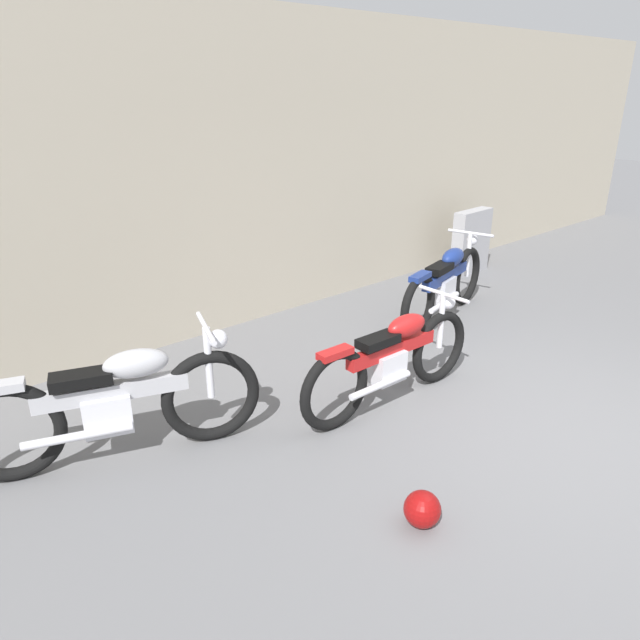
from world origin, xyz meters
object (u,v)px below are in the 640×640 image
motorcycle_red (393,358)px  motorcycle_silver (116,403)px  motorcycle_blue (445,283)px  stone_marker (471,242)px  helmet (422,509)px

motorcycle_red → motorcycle_silver: (-2.17, 0.77, 0.04)m
motorcycle_red → motorcycle_blue: bearing=27.2°
stone_marker → helmet: stone_marker is taller
helmet → motorcycle_silver: (-1.14, 1.97, 0.36)m
motorcycle_red → stone_marker: bearing=27.9°
motorcycle_red → motorcycle_silver: 2.30m
stone_marker → motorcycle_blue: (-1.86, -0.95, -0.01)m
helmet → motorcycle_silver: size_ratio=0.12×
helmet → motorcycle_red: motorcycle_red is taller
motorcycle_red → motorcycle_blue: (1.98, 0.95, 0.03)m
motorcycle_red → motorcycle_silver: bearing=162.0°
motorcycle_blue → motorcycle_silver: 4.15m
stone_marker → motorcycle_red: bearing=-153.7°
stone_marker → motorcycle_red: size_ratio=0.47×
stone_marker → helmet: (-4.87, -3.10, -0.35)m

